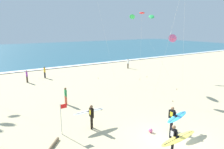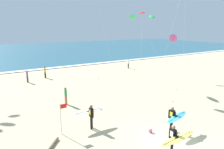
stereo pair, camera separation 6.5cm
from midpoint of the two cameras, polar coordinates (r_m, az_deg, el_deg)
The scene contains 15 objects.
ground_plane at distance 13.14m, azimuth 16.28°, elevation -17.98°, with size 160.00×160.00×0.00m, color beige.
ocean_water at distance 63.97m, azimuth -23.76°, elevation 6.26°, with size 160.00×60.00×0.08m, color #2D6075.
shoreline_foam at distance 35.06m, azimuth -16.74°, elevation 1.90°, with size 160.00×1.23×0.01m, color white.
surfer_lead at distance 13.75m, azimuth 17.47°, elevation -11.69°, with size 2.05×1.04×1.71m.
surfer_trailing at distance 13.72m, azimuth -6.42°, elevation -11.15°, with size 2.32×0.90×1.71m.
surfer_third at distance 11.44m, azimuth 17.80°, elevation -17.08°, with size 2.34×0.93×1.71m.
kite_delta_rose_far at distance 27.70m, azimuth 17.10°, elevation 10.01°, with size 3.21×2.33×5.93m.
kite_arc_scarlet_high at distance 24.14m, azimuth 8.58°, elevation 16.55°, with size 3.10×2.92×8.51m.
bystander_purple_top at distance 26.87m, azimuth -23.53°, elevation -0.46°, with size 0.22×0.50×1.59m.
bystander_green_top at distance 18.11m, azimuth -13.39°, elevation -6.05°, with size 0.22×0.50×1.59m.
bystander_white_top at distance 33.45m, azimuth 4.60°, elevation 3.16°, with size 0.22×0.50×1.59m.
bystander_yellow_top at distance 28.39m, azimuth -19.01°, elevation 0.62°, with size 0.22×0.50×1.59m.
lifeguard_flag at distance 13.15m, azimuth -14.52°, elevation -11.58°, with size 0.45×0.05×2.10m.
beach_ball at distance 13.68m, azimuth 10.99°, elevation -15.65°, with size 0.28×0.28×0.28m, color pink.
driftwood_log at distance 12.57m, azimuth -17.06°, elevation -19.13°, with size 0.18×0.18×1.56m, color #846B4C.
Camera 1 is at (-8.62, -7.30, 6.72)m, focal length 31.52 mm.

